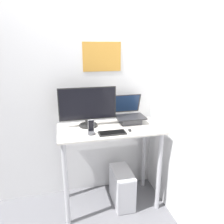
{
  "coord_description": "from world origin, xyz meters",
  "views": [
    {
      "loc": [
        -0.5,
        -1.89,
        1.82
      ],
      "look_at": [
        0.02,
        0.28,
        1.14
      ],
      "focal_mm": 35.0,
      "sensor_mm": 36.0,
      "label": 1
    }
  ],
  "objects": [
    {
      "name": "laptop",
      "position": [
        0.27,
        0.41,
        1.04
      ],
      "size": [
        0.33,
        0.32,
        0.31
      ],
      "color": "#4C4C51",
      "rests_on": "desk"
    },
    {
      "name": "computer_tower",
      "position": [
        0.14,
        0.24,
        0.21
      ],
      "size": [
        0.21,
        0.43,
        0.43
      ],
      "color": "silver",
      "rests_on": "ground_plane"
    },
    {
      "name": "keyboard",
      "position": [
        -0.01,
        0.12,
        0.97
      ],
      "size": [
        0.28,
        0.13,
        0.02
      ],
      "color": "black",
      "rests_on": "desk"
    },
    {
      "name": "wall_back",
      "position": [
        -0.0,
        0.64,
        1.3
      ],
      "size": [
        6.0,
        0.06,
        2.6
      ],
      "color": "silver",
      "rests_on": "ground_plane"
    },
    {
      "name": "desk",
      "position": [
        0.0,
        0.28,
        0.75
      ],
      "size": [
        1.12,
        0.55,
        0.96
      ],
      "color": "beige",
      "rests_on": "ground_plane"
    },
    {
      "name": "cell_phone",
      "position": [
        -0.22,
        0.15,
        1.0
      ],
      "size": [
        0.07,
        0.07,
        0.16
      ],
      "color": "#4C4C51",
      "rests_on": "desk"
    },
    {
      "name": "wall_side_right",
      "position": [
        0.65,
        0.0,
        1.3
      ],
      "size": [
        0.05,
        6.0,
        2.6
      ],
      "color": "silver",
      "rests_on": "ground_plane"
    },
    {
      "name": "ground_plane",
      "position": [
        0.0,
        0.0,
        0.0
      ],
      "size": [
        12.0,
        12.0,
        0.0
      ],
      "primitive_type": "plane",
      "color": "slate"
    },
    {
      "name": "monitor",
      "position": [
        -0.22,
        0.39,
        1.17
      ],
      "size": [
        0.63,
        0.2,
        0.44
      ],
      "color": "black",
      "rests_on": "desk"
    },
    {
      "name": "mouse",
      "position": [
        0.18,
        0.14,
        0.97
      ],
      "size": [
        0.03,
        0.06,
        0.03
      ],
      "color": "#262626",
      "rests_on": "desk"
    }
  ]
}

